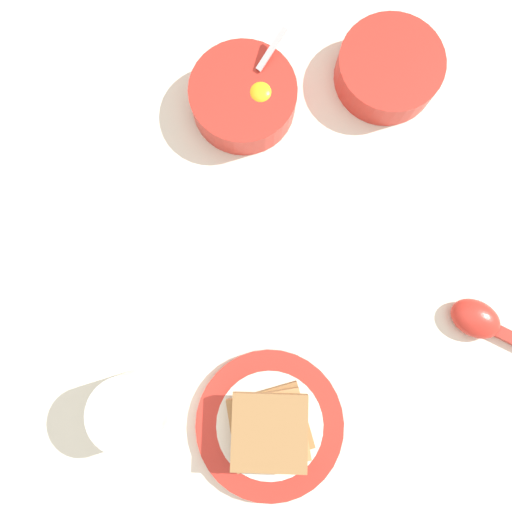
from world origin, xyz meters
TOP-DOWN VIEW (x-y plane):
  - ground_plane at (0.00, 0.00)m, footprint 3.00×3.00m
  - egg_bowl at (0.14, -0.08)m, footprint 0.13×0.14m
  - toast_plate at (-0.23, 0.05)m, footprint 0.17×0.17m
  - toast_sandwich at (-0.23, 0.05)m, footprint 0.11×0.11m
  - soup_spoon at (-0.23, -0.23)m, footprint 0.14×0.12m
  - congee_bowl at (0.10, -0.26)m, footprint 0.13×0.13m
  - drinking_cup at (-0.15, 0.18)m, footprint 0.08×0.08m

SIDE VIEW (x-z plane):
  - ground_plane at x=0.00m, z-range 0.00..0.00m
  - toast_plate at x=-0.23m, z-range 0.00..0.01m
  - soup_spoon at x=-0.23m, z-range 0.00..0.03m
  - congee_bowl at x=0.10m, z-range 0.00..0.04m
  - egg_bowl at x=0.14m, z-range -0.01..0.06m
  - toast_sandwich at x=-0.23m, z-range 0.01..0.05m
  - drinking_cup at x=-0.15m, z-range 0.00..0.08m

